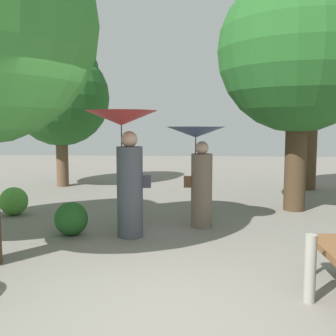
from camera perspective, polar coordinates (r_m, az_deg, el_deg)
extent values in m
plane|color=slate|center=(4.13, -3.11, -19.96)|extent=(40.00, 40.00, 0.00)
cylinder|color=#474C56|center=(6.48, -5.51, -3.46)|extent=(0.42, 0.42, 1.48)
sphere|color=tan|center=(6.40, -5.58, 4.13)|extent=(0.26, 0.26, 0.26)
cylinder|color=#333338|center=(6.43, -6.68, 2.32)|extent=(0.02, 0.02, 0.85)
cone|color=#B22D2D|center=(6.41, -6.74, 7.17)|extent=(1.16, 1.16, 0.24)
cube|color=#333342|center=(6.42, -3.13, -1.95)|extent=(0.14, 0.10, 0.20)
cylinder|color=#6B5B4C|center=(7.12, 4.86, -3.26)|extent=(0.38, 0.38, 1.32)
sphere|color=tan|center=(7.03, 4.91, 2.90)|extent=(0.24, 0.24, 0.24)
cylinder|color=#333338|center=(7.04, 3.98, 1.38)|extent=(0.02, 0.02, 0.74)
cone|color=#38476B|center=(7.02, 4.01, 5.19)|extent=(1.06, 1.06, 0.19)
cube|color=brown|center=(7.09, 2.86, -1.99)|extent=(0.14, 0.10, 0.20)
cylinder|color=#38383D|center=(5.22, 20.08, -12.04)|extent=(0.06, 0.06, 0.44)
cylinder|color=#4C3823|center=(11.87, 19.86, 6.56)|extent=(0.40, 0.40, 3.96)
sphere|color=#4C9338|center=(11.92, 20.03, 11.32)|extent=(2.41, 2.41, 2.41)
sphere|color=#4C9338|center=(12.03, 20.18, 15.08)|extent=(1.93, 1.93, 1.93)
cylinder|color=#42301E|center=(8.84, 18.13, 8.56)|extent=(0.45, 0.45, 4.48)
sphere|color=#235B23|center=(8.96, 18.37, 15.72)|extent=(3.38, 3.38, 3.38)
sphere|color=#235B23|center=(9.16, 18.58, 21.24)|extent=(2.70, 2.70, 2.70)
cylinder|color=brown|center=(12.22, -15.10, 5.68)|extent=(0.35, 0.35, 3.53)
sphere|color=#235B23|center=(12.25, -15.22, 9.80)|extent=(2.86, 2.86, 2.86)
sphere|color=#235B23|center=(12.32, -15.31, 13.08)|extent=(2.29, 2.29, 2.29)
sphere|color=#4C9338|center=(8.67, -21.33, -4.47)|extent=(0.57, 0.57, 0.57)
sphere|color=#235B23|center=(6.81, -13.77, -7.10)|extent=(0.56, 0.56, 0.56)
cylinder|color=gray|center=(4.43, 19.78, -13.47)|extent=(0.12, 0.12, 0.71)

